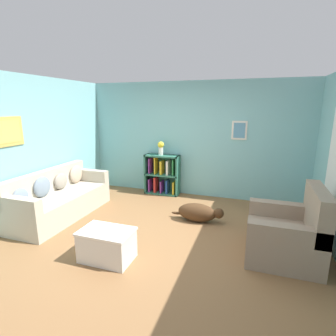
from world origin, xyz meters
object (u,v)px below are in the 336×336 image
(bookshelf, at_px, (163,175))
(vase, at_px, (161,147))
(couch, at_px, (60,199))
(recliner_chair, at_px, (288,234))
(dog, at_px, (198,212))
(coffee_table, at_px, (107,244))

(bookshelf, bearing_deg, vase, -148.16)
(couch, distance_m, recliner_chair, 3.98)
(bookshelf, relative_size, dog, 0.96)
(couch, bearing_deg, recliner_chair, -2.08)
(bookshelf, distance_m, coffee_table, 2.90)
(bookshelf, relative_size, recliner_chair, 0.93)
(couch, relative_size, coffee_table, 2.85)
(bookshelf, bearing_deg, dog, -47.86)
(coffee_table, height_order, vase, vase)
(couch, relative_size, dog, 2.07)
(coffee_table, bearing_deg, recliner_chair, 20.39)
(recliner_chair, distance_m, vase, 3.37)
(bookshelf, distance_m, vase, 0.66)
(recliner_chair, xyz_separation_m, dog, (-1.42, 0.73, -0.18))
(couch, xyz_separation_m, vase, (1.38, 1.85, 0.79))
(couch, relative_size, vase, 6.49)
(dog, bearing_deg, couch, -167.03)
(couch, distance_m, dog, 2.64)
(bookshelf, distance_m, recliner_chair, 3.27)
(vase, bearing_deg, recliner_chair, -37.45)
(coffee_table, bearing_deg, bookshelf, 94.76)
(recliner_chair, bearing_deg, couch, 177.92)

